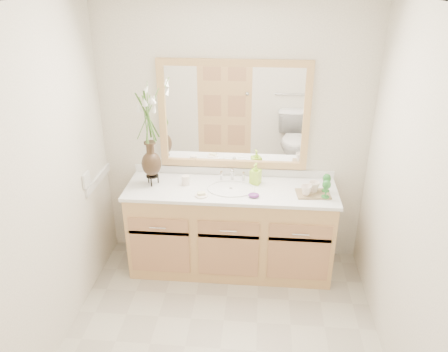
# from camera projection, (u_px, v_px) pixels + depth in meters

# --- Properties ---
(floor) EXTENTS (2.60, 2.60, 0.00)m
(floor) POSITION_uv_depth(u_px,v_px,m) (220.00, 348.00, 3.25)
(floor) COLOR beige
(floor) RESTS_ON ground
(ceiling) EXTENTS (2.40, 2.60, 0.02)m
(ceiling) POSITION_uv_depth(u_px,v_px,m) (219.00, 2.00, 2.23)
(ceiling) COLOR white
(ceiling) RESTS_ON wall_back
(wall_back) EXTENTS (2.40, 0.02, 2.40)m
(wall_back) POSITION_uv_depth(u_px,v_px,m) (234.00, 137.00, 3.91)
(wall_back) COLOR white
(wall_back) RESTS_ON floor
(wall_left) EXTENTS (0.02, 2.60, 2.40)m
(wall_left) POSITION_uv_depth(u_px,v_px,m) (36.00, 200.00, 2.83)
(wall_left) COLOR white
(wall_left) RESTS_ON floor
(wall_right) EXTENTS (0.02, 2.60, 2.40)m
(wall_right) POSITION_uv_depth(u_px,v_px,m) (417.00, 216.00, 2.64)
(wall_right) COLOR white
(wall_right) RESTS_ON floor
(vanity) EXTENTS (1.80, 0.55, 0.80)m
(vanity) POSITION_uv_depth(u_px,v_px,m) (231.00, 230.00, 3.99)
(vanity) COLOR tan
(vanity) RESTS_ON floor
(counter) EXTENTS (1.84, 0.57, 0.03)m
(counter) POSITION_uv_depth(u_px,v_px,m) (231.00, 189.00, 3.81)
(counter) COLOR white
(counter) RESTS_ON vanity
(sink) EXTENTS (0.38, 0.34, 0.23)m
(sink) POSITION_uv_depth(u_px,v_px,m) (231.00, 194.00, 3.82)
(sink) COLOR white
(sink) RESTS_ON counter
(mirror) EXTENTS (1.32, 0.04, 0.97)m
(mirror) POSITION_uv_depth(u_px,v_px,m) (234.00, 116.00, 3.80)
(mirror) COLOR white
(mirror) RESTS_ON wall_back
(switch_plate) EXTENTS (0.02, 0.12, 0.12)m
(switch_plate) POSITION_uv_depth(u_px,v_px,m) (86.00, 180.00, 3.61)
(switch_plate) COLOR white
(switch_plate) RESTS_ON wall_left
(flower_vase) EXTENTS (0.20, 0.20, 0.82)m
(flower_vase) POSITION_uv_depth(u_px,v_px,m) (148.00, 124.00, 3.64)
(flower_vase) COLOR black
(flower_vase) RESTS_ON counter
(tumbler) EXTENTS (0.07, 0.07, 0.09)m
(tumbler) POSITION_uv_depth(u_px,v_px,m) (186.00, 180.00, 3.85)
(tumbler) COLOR white
(tumbler) RESTS_ON counter
(soap_dish) EXTENTS (0.11, 0.11, 0.03)m
(soap_dish) POSITION_uv_depth(u_px,v_px,m) (201.00, 195.00, 3.66)
(soap_dish) COLOR white
(soap_dish) RESTS_ON counter
(soap_bottle) EXTENTS (0.10, 0.10, 0.17)m
(soap_bottle) POSITION_uv_depth(u_px,v_px,m) (256.00, 175.00, 3.85)
(soap_bottle) COLOR #A6DF34
(soap_bottle) RESTS_ON counter
(purple_dish) EXTENTS (0.10, 0.09, 0.03)m
(purple_dish) POSITION_uv_depth(u_px,v_px,m) (254.00, 195.00, 3.65)
(purple_dish) COLOR #622673
(purple_dish) RESTS_ON counter
(tray) EXTENTS (0.30, 0.21, 0.01)m
(tray) POSITION_uv_depth(u_px,v_px,m) (313.00, 194.00, 3.69)
(tray) COLOR brown
(tray) RESTS_ON counter
(mug_left) EXTENTS (0.10, 0.09, 0.09)m
(mug_left) POSITION_uv_depth(u_px,v_px,m) (306.00, 190.00, 3.65)
(mug_left) COLOR white
(mug_left) RESTS_ON tray
(mug_right) EXTENTS (0.11, 0.11, 0.10)m
(mug_right) POSITION_uv_depth(u_px,v_px,m) (314.00, 186.00, 3.70)
(mug_right) COLOR white
(mug_right) RESTS_ON tray
(goblet_front) EXTENTS (0.07, 0.07, 0.16)m
(goblet_front) POSITION_uv_depth(u_px,v_px,m) (327.00, 186.00, 3.58)
(goblet_front) COLOR #25702A
(goblet_front) RESTS_ON tray
(goblet_back) EXTENTS (0.07, 0.07, 0.16)m
(goblet_back) POSITION_uv_depth(u_px,v_px,m) (327.00, 180.00, 3.68)
(goblet_back) COLOR #25702A
(goblet_back) RESTS_ON tray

